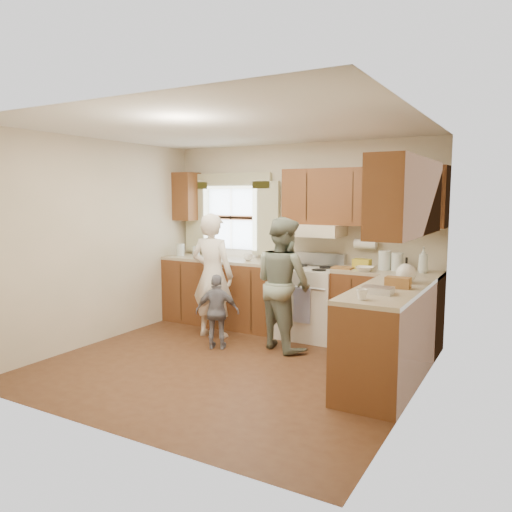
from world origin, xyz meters
The scene contains 6 objects.
room centered at (0.00, 0.00, 1.25)m, with size 3.80×3.80×3.80m.
kitchen_fixtures centered at (0.61, 1.08, 0.84)m, with size 3.80×2.25×2.15m.
stove centered at (0.30, 1.44, 0.47)m, with size 0.76×0.67×1.07m.
woman_left centered at (-0.80, 0.85, 0.80)m, with size 0.58×0.38×1.59m, color white.
woman_right centered at (0.21, 0.85, 0.78)m, with size 0.76×0.59×1.57m, color #284730.
child centered at (-0.45, 0.44, 0.45)m, with size 0.52×0.22×0.89m, color slate.
Camera 1 is at (2.80, -4.36, 1.81)m, focal length 35.00 mm.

